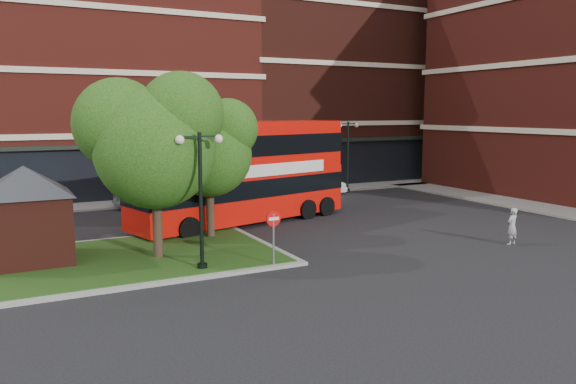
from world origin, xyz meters
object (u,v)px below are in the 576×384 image
bus (242,165)px  car_silver (150,195)px  woman (512,226)px  car_white (315,185)px

bus → car_silver: bus is taller
bus → car_silver: size_ratio=2.90×
woman → car_silver: woman is taller
car_white → car_silver: bearing=91.9°
woman → car_white: size_ratio=0.37×
car_silver → bus: bearing=-161.5°
bus → car_silver: bearing=98.2°
car_silver → car_white: car_silver is taller
woman → car_silver: 20.43m
bus → car_white: bus is taller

